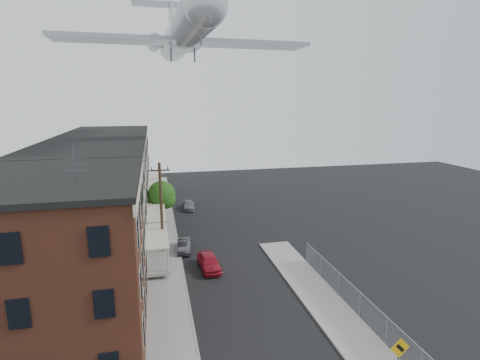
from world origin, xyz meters
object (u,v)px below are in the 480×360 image
at_px(utility_pole, 161,210).
at_px(car_near, 209,262).
at_px(street_tree, 163,196).
at_px(airplane, 183,34).
at_px(car_far, 189,205).
at_px(warning_sign, 399,354).
at_px(car_mid, 184,246).

distance_m(utility_pole, car_near, 6.46).
bearing_deg(car_near, street_tree, 100.56).
height_order(utility_pole, airplane, airplane).
bearing_deg(utility_pole, airplane, 69.97).
relative_size(car_far, airplane, 0.13).
xyz_separation_m(street_tree, car_near, (3.47, -13.29, -2.77)).
distance_m(warning_sign, car_mid, 22.20).
bearing_deg(car_mid, warning_sign, -61.50).
bearing_deg(warning_sign, car_far, 102.13).
bearing_deg(utility_pole, car_far, 76.14).
relative_size(warning_sign, car_mid, 0.81).
xyz_separation_m(street_tree, car_mid, (1.67, -8.79, -2.88)).
bearing_deg(car_far, car_mid, -93.90).
bearing_deg(car_mid, street_tree, 104.74).
relative_size(warning_sign, street_tree, 0.54).
bearing_deg(car_mid, car_near, -64.23).
relative_size(car_near, car_far, 1.07).
bearing_deg(car_mid, airplane, 85.39).
xyz_separation_m(car_mid, airplane, (1.12, 7.42, 20.62)).
height_order(warning_sign, car_far, warning_sign).
xyz_separation_m(utility_pole, car_near, (3.80, -3.36, -3.99)).
distance_m(utility_pole, street_tree, 10.00).
bearing_deg(car_mid, car_far, 86.78).
relative_size(warning_sign, car_near, 0.70).
distance_m(utility_pole, car_mid, 4.71).
height_order(utility_pole, car_near, utility_pole).
bearing_deg(warning_sign, car_near, 115.29).
xyz_separation_m(warning_sign, street_tree, (-10.87, 28.95, 1.57)).
bearing_deg(car_far, airplane, -92.38).
relative_size(car_near, car_mid, 1.17).
relative_size(warning_sign, utility_pole, 0.31).
distance_m(street_tree, car_near, 14.01).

